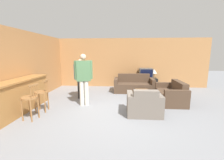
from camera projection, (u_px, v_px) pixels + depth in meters
ground_plane at (115, 112)px, 4.66m from camera, size 24.00×24.00×0.00m
wall_back at (119, 63)px, 8.10m from camera, size 9.40×0.08×2.60m
wall_left at (36, 66)px, 6.00m from camera, size 0.08×8.73×2.60m
bar_counter at (15, 98)px, 4.39m from camera, size 0.55×2.84×1.02m
bar_chair_near at (30, 100)px, 4.04m from camera, size 0.46×0.46×1.00m
bar_chair_mid at (42, 94)px, 4.64m from camera, size 0.45×0.45×1.00m
couch_far at (134, 86)px, 7.11m from camera, size 1.84×0.89×0.83m
armchair_near at (144, 105)px, 4.44m from camera, size 1.00×0.84×0.81m
loveseat_right at (172, 95)px, 5.55m from camera, size 0.81×1.46×0.80m
coffee_table at (143, 93)px, 5.68m from camera, size 0.50×0.95×0.38m
tv_unit at (145, 83)px, 7.84m from camera, size 1.17×0.53×0.54m
tv at (146, 73)px, 7.74m from camera, size 0.67×0.51×0.51m
book_on_table at (141, 92)px, 5.58m from camera, size 0.24×0.19×0.03m
table_lamp at (154, 72)px, 7.70m from camera, size 0.29×0.29×0.47m
person_by_window at (81, 77)px, 6.00m from camera, size 0.42×0.43×1.58m
person_by_counter at (84, 77)px, 5.11m from camera, size 0.59×0.30×1.79m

